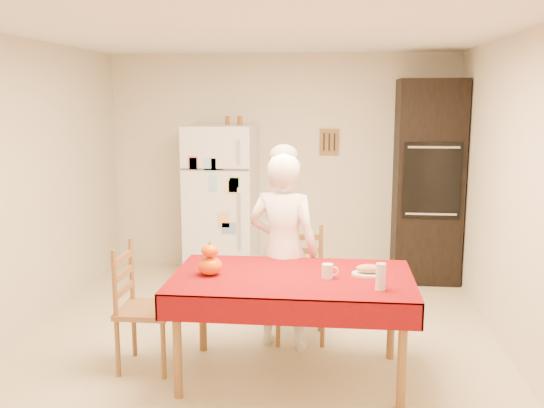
# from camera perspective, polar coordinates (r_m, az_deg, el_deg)

# --- Properties ---
(floor) EXTENTS (4.50, 4.50, 0.00)m
(floor) POSITION_cam_1_polar(r_m,az_deg,el_deg) (5.20, -1.39, -12.67)
(floor) COLOR #C9BB91
(floor) RESTS_ON ground
(room_shell) EXTENTS (4.02, 4.52, 2.51)m
(room_shell) POSITION_cam_1_polar(r_m,az_deg,el_deg) (4.82, -1.47, 5.43)
(room_shell) COLOR beige
(room_shell) RESTS_ON ground
(refrigerator) EXTENTS (0.75, 0.74, 1.70)m
(refrigerator) POSITION_cam_1_polar(r_m,az_deg,el_deg) (6.86, -4.79, 0.28)
(refrigerator) COLOR white
(refrigerator) RESTS_ON floor
(oven_cabinet) EXTENTS (0.70, 0.62, 2.20)m
(oven_cabinet) POSITION_cam_1_polar(r_m,az_deg,el_deg) (6.82, 14.43, 2.07)
(oven_cabinet) COLOR black
(oven_cabinet) RESTS_ON floor
(dining_table) EXTENTS (1.70, 1.00, 0.76)m
(dining_table) POSITION_cam_1_polar(r_m,az_deg,el_deg) (4.33, 1.91, -7.64)
(dining_table) COLOR brown
(dining_table) RESTS_ON floor
(chair_far) EXTENTS (0.45, 0.43, 0.95)m
(chair_far) POSITION_cam_1_polar(r_m,az_deg,el_deg) (5.12, 2.63, -7.01)
(chair_far) COLOR brown
(chair_far) RESTS_ON floor
(chair_left) EXTENTS (0.40, 0.42, 0.95)m
(chair_left) POSITION_cam_1_polar(r_m,az_deg,el_deg) (4.66, -12.47, -9.01)
(chair_left) COLOR brown
(chair_left) RESTS_ON floor
(seated_woman) EXTENTS (0.65, 0.50, 1.59)m
(seated_woman) POSITION_cam_1_polar(r_m,az_deg,el_deg) (4.84, 1.08, -4.47)
(seated_woman) COLOR white
(seated_woman) RESTS_ON floor
(coffee_mug) EXTENTS (0.08, 0.08, 0.10)m
(coffee_mug) POSITION_cam_1_polar(r_m,az_deg,el_deg) (4.26, 5.24, -6.30)
(coffee_mug) COLOR white
(coffee_mug) RESTS_ON dining_table
(pumpkin_lower) EXTENTS (0.17, 0.17, 0.13)m
(pumpkin_lower) POSITION_cam_1_polar(r_m,az_deg,el_deg) (4.34, -5.85, -5.81)
(pumpkin_lower) COLOR red
(pumpkin_lower) RESTS_ON dining_table
(pumpkin_upper) EXTENTS (0.12, 0.12, 0.09)m
(pumpkin_upper) POSITION_cam_1_polar(r_m,az_deg,el_deg) (4.31, -5.88, -4.39)
(pumpkin_upper) COLOR #E75205
(pumpkin_upper) RESTS_ON pumpkin_lower
(wine_glass) EXTENTS (0.07, 0.07, 0.18)m
(wine_glass) POSITION_cam_1_polar(r_m,az_deg,el_deg) (4.05, 10.20, -6.73)
(wine_glass) COLOR silver
(wine_glass) RESTS_ON dining_table
(bread_plate) EXTENTS (0.24, 0.24, 0.02)m
(bread_plate) POSITION_cam_1_polar(r_m,az_deg,el_deg) (4.37, 9.08, -6.54)
(bread_plate) COLOR white
(bread_plate) RESTS_ON dining_table
(bread_loaf) EXTENTS (0.18, 0.10, 0.06)m
(bread_loaf) POSITION_cam_1_polar(r_m,az_deg,el_deg) (4.36, 9.09, -6.03)
(bread_loaf) COLOR #99764B
(bread_loaf) RESTS_ON bread_plate
(spice_jar_left) EXTENTS (0.05, 0.05, 0.10)m
(spice_jar_left) POSITION_cam_1_polar(r_m,az_deg,el_deg) (6.80, -4.22, 7.83)
(spice_jar_left) COLOR brown
(spice_jar_left) RESTS_ON refrigerator
(spice_jar_mid) EXTENTS (0.05, 0.05, 0.10)m
(spice_jar_mid) POSITION_cam_1_polar(r_m,az_deg,el_deg) (6.78, -3.07, 7.84)
(spice_jar_mid) COLOR brown
(spice_jar_mid) RESTS_ON refrigerator
(spice_jar_right) EXTENTS (0.05, 0.05, 0.10)m
(spice_jar_right) POSITION_cam_1_polar(r_m,az_deg,el_deg) (6.78, -3.02, 7.84)
(spice_jar_right) COLOR #91591A
(spice_jar_right) RESTS_ON refrigerator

